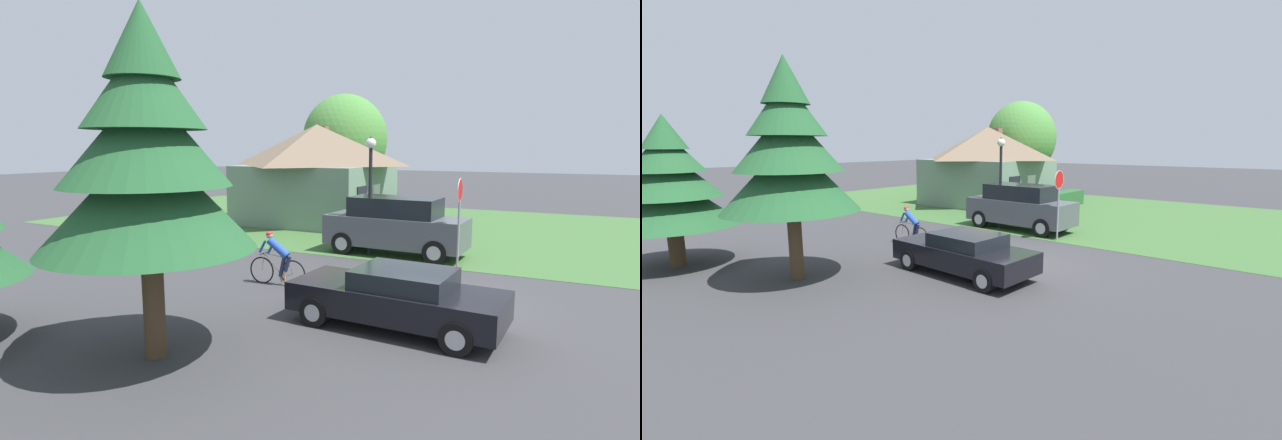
{
  "view_description": "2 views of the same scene",
  "coord_description": "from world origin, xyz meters",
  "views": [
    {
      "loc": [
        -11.59,
        -2.88,
        3.74
      ],
      "look_at": [
        0.02,
        3.1,
        1.85
      ],
      "focal_mm": 28.0,
      "sensor_mm": 36.0,
      "label": 1
    },
    {
      "loc": [
        -11.38,
        -7.53,
        3.82
      ],
      "look_at": [
        0.41,
        2.29,
        1.1
      ],
      "focal_mm": 24.0,
      "sensor_mm": 36.0,
      "label": 2
    }
  ],
  "objects": [
    {
      "name": "grass_verge_right",
      "position": [
        11.69,
        4.0,
        0.01
      ],
      "size": [
        16.0,
        36.0,
        0.01
      ],
      "primitive_type": "cube",
      "color": "#3D6633",
      "rests_on": "ground"
    },
    {
      "name": "hedge_row",
      "position": [
        10.27,
        4.44,
        0.46
      ],
      "size": [
        9.08,
        0.9,
        0.93
      ],
      "primitive_type": "cube",
      "color": "#285B2D",
      "rests_on": "ground"
    },
    {
      "name": "sedan_left_lane",
      "position": [
        -1.9,
        0.29,
        0.64
      ],
      "size": [
        2.03,
        4.49,
        1.27
      ],
      "rotation": [
        0.0,
        0.0,
        1.52
      ],
      "color": "black",
      "rests_on": "ground"
    },
    {
      "name": "cyclist",
      "position": [
        -0.25,
        4.27,
        0.71
      ],
      "size": [
        0.44,
        1.74,
        1.5
      ],
      "rotation": [
        0.0,
        0.0,
        1.61
      ],
      "color": "black",
      "rests_on": "ground"
    },
    {
      "name": "parked_suv_right",
      "position": [
        4.98,
        2.67,
        1.03
      ],
      "size": [
        2.05,
        4.92,
        2.04
      ],
      "rotation": [
        0.0,
        0.0,
        1.54
      ],
      "color": "#4C5156",
      "rests_on": "ground"
    },
    {
      "name": "conifer_tall_near",
      "position": [
        -5.3,
        3.69,
        3.59
      ],
      "size": [
        3.72,
        3.72,
        6.17
      ],
      "color": "#4C3823",
      "rests_on": "ground"
    },
    {
      "name": "deciduous_tree_right",
      "position": [
        16.47,
        9.85,
        4.26
      ],
      "size": [
        5.14,
        5.14,
        6.97
      ],
      "color": "#4C3823",
      "rests_on": "ground"
    },
    {
      "name": "ground_plane",
      "position": [
        0.0,
        0.0,
        0.0
      ],
      "size": [
        140.0,
        140.0,
        0.0
      ],
      "primitive_type": "plane",
      "color": "#38383A"
    },
    {
      "name": "conifer_tall_far",
      "position": [
        -7.04,
        7.84,
        2.61
      ],
      "size": [
        3.79,
        3.79,
        4.73
      ],
      "color": "#4C3823",
      "rests_on": "ground"
    },
    {
      "name": "cottage_house",
      "position": [
        11.03,
        8.95,
        2.55
      ],
      "size": [
        7.13,
        6.99,
        4.91
      ],
      "rotation": [
        0.0,
        0.0,
        0.01
      ],
      "color": "slate",
      "rests_on": "ground"
    },
    {
      "name": "street_lamp",
      "position": [
        4.56,
        3.47,
        2.84
      ],
      "size": [
        0.36,
        0.36,
        4.15
      ],
      "color": "black",
      "rests_on": "ground"
    },
    {
      "name": "stop_sign",
      "position": [
        3.99,
        0.29,
        2.0
      ],
      "size": [
        0.74,
        0.07,
        2.81
      ],
      "rotation": [
        0.0,
        0.0,
        3.17
      ],
      "color": "gray",
      "rests_on": "ground"
    }
  ]
}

